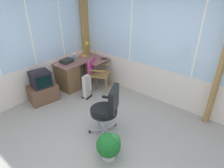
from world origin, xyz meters
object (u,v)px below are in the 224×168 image
(wooden_armchair, at_px, (95,70))
(potted_plant, at_px, (109,145))
(office_chair, at_px, (108,108))
(desk, at_px, (70,75))
(desk_lamp, at_px, (87,46))
(space_heater, at_px, (87,86))
(tv_remote, at_px, (104,59))
(spray_bottle, at_px, (74,56))
(paper_tray, at_px, (67,61))
(tv_on_stand, at_px, (42,88))

(wooden_armchair, xyz_separation_m, potted_plant, (-1.57, -1.81, -0.27))
(office_chair, bearing_deg, potted_plant, -137.27)
(desk, bearing_deg, desk_lamp, 4.15)
(desk, height_order, space_heater, desk)
(tv_remote, distance_m, office_chair, 2.09)
(space_heater, bearing_deg, spray_bottle, 68.57)
(spray_bottle, distance_m, office_chair, 2.26)
(wooden_armchair, bearing_deg, tv_remote, 4.98)
(desk, relative_size, wooden_armchair, 1.49)
(desk, height_order, tv_remote, tv_remote)
(spray_bottle, xyz_separation_m, paper_tray, (-0.26, -0.01, -0.06))
(tv_on_stand, distance_m, potted_plant, 2.37)
(desk, bearing_deg, spray_bottle, 18.73)
(tv_remote, bearing_deg, paper_tray, 110.99)
(paper_tray, distance_m, tv_on_stand, 0.94)
(space_heater, bearing_deg, tv_remote, 12.27)
(desk_lamp, relative_size, office_chair, 0.42)
(desk_lamp, height_order, potted_plant, desk_lamp)
(office_chair, relative_size, space_heater, 1.67)
(spray_bottle, distance_m, paper_tray, 0.26)
(paper_tray, bearing_deg, wooden_armchair, -55.79)
(office_chair, xyz_separation_m, tv_on_stand, (-0.13, 1.95, -0.25))
(office_chair, distance_m, tv_on_stand, 1.97)
(office_chair, height_order, space_heater, office_chair)
(desk, bearing_deg, potted_plant, -115.65)
(space_heater, bearing_deg, potted_plant, -123.66)
(wooden_armchair, bearing_deg, potted_plant, -130.88)
(desk_lamp, height_order, office_chair, desk_lamp)
(tv_on_stand, height_order, potted_plant, tv_on_stand)
(desk, xyz_separation_m, spray_bottle, (0.29, 0.10, 0.43))
(desk_lamp, xyz_separation_m, office_chair, (-1.42, -1.98, -0.41))
(spray_bottle, height_order, wooden_armchair, spray_bottle)
(spray_bottle, relative_size, wooden_armchair, 0.26)
(desk, bearing_deg, paper_tray, 71.69)
(spray_bottle, height_order, tv_on_stand, spray_bottle)
(spray_bottle, relative_size, tv_on_stand, 0.28)
(wooden_armchair, bearing_deg, desk, 130.31)
(tv_remote, xyz_separation_m, office_chair, (-1.51, -1.44, -0.14))
(paper_tray, height_order, office_chair, office_chair)
(desk, height_order, wooden_armchair, wooden_armchair)
(desk, relative_size, tv_on_stand, 1.63)
(paper_tray, bearing_deg, tv_on_stand, -175.42)
(spray_bottle, relative_size, office_chair, 0.22)
(desk_lamp, relative_size, tv_on_stand, 0.54)
(desk, bearing_deg, space_heater, -91.37)
(desk, xyz_separation_m, tv_remote, (0.83, -0.49, 0.34))
(paper_tray, xyz_separation_m, potted_plant, (-1.15, -2.42, -0.49))
(office_chair, height_order, tv_on_stand, office_chair)
(desk_lamp, height_order, tv_remote, desk_lamp)
(potted_plant, bearing_deg, tv_remote, 43.42)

